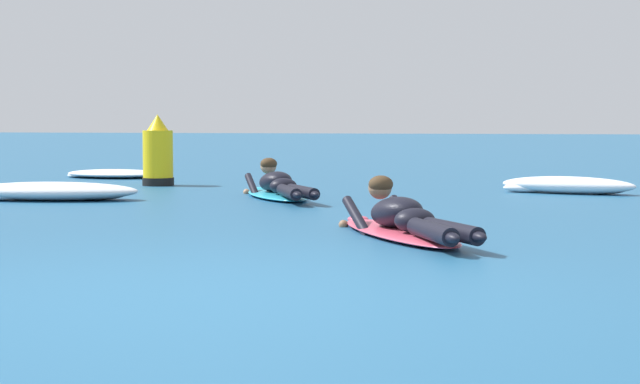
% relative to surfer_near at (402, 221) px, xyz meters
% --- Properties ---
extents(ground_plane, '(120.00, 120.00, 0.00)m').
position_rel_surfer_near_xyz_m(ground_plane, '(-0.65, 7.11, -0.14)').
color(ground_plane, '#235B84').
extents(surfer_near, '(1.65, 2.43, 0.55)m').
position_rel_surfer_near_xyz_m(surfer_near, '(0.00, 0.00, 0.00)').
color(surfer_near, '#E54C66').
rests_on(surfer_near, ground).
extents(surfer_far, '(1.63, 2.40, 0.54)m').
position_rel_surfer_near_xyz_m(surfer_far, '(-2.16, 3.81, 0.00)').
color(surfer_far, '#2DB2D1').
rests_on(surfer_far, ground).
extents(whitewater_front, '(2.27, 1.14, 0.22)m').
position_rel_surfer_near_xyz_m(whitewater_front, '(-4.80, 2.90, -0.03)').
color(whitewater_front, white).
rests_on(whitewater_front, ground).
extents(whitewater_mid_right, '(1.88, 1.41, 0.14)m').
position_rel_surfer_near_xyz_m(whitewater_mid_right, '(-6.17, 7.66, -0.07)').
color(whitewater_mid_right, white).
rests_on(whitewater_mid_right, ground).
extents(whitewater_back, '(1.87, 0.96, 0.23)m').
position_rel_surfer_near_xyz_m(whitewater_back, '(1.38, 5.53, -0.03)').
color(whitewater_back, white).
rests_on(whitewater_back, ground).
extents(channel_marker_buoy, '(0.47, 0.47, 1.07)m').
position_rel_surfer_near_xyz_m(channel_marker_buoy, '(-4.61, 5.81, 0.29)').
color(channel_marker_buoy, yellow).
rests_on(channel_marker_buoy, ground).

